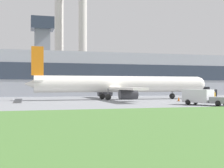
# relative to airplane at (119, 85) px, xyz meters

# --- Properties ---
(ground_plane) EXTENTS (400.00, 400.00, 0.00)m
(ground_plane) POSITION_rel_airplane_xyz_m (-1.49, -2.99, -2.60)
(ground_plane) COLOR gray
(terminal_building) EXTENTS (84.20, 12.02, 18.54)m
(terminal_building) POSITION_rel_airplane_xyz_m (-1.76, 23.77, 2.66)
(terminal_building) COLOR #9EA3AD
(terminal_building) RESTS_ON ground_plane
(smokestack_left) EXTENTS (3.45, 3.45, 36.40)m
(smokestack_left) POSITION_rel_airplane_xyz_m (-4.48, 56.34, 15.74)
(smokestack_left) COLOR beige
(smokestack_left) RESTS_ON ground_plane
(smokestack_right) EXTENTS (3.25, 3.25, 38.97)m
(smokestack_right) POSITION_rel_airplane_xyz_m (3.02, 52.10, 17.01)
(smokestack_right) COLOR beige
(smokestack_right) RESTS_ON ground_plane
(airplane) EXTENTS (32.80, 26.77, 8.85)m
(airplane) POSITION_rel_airplane_xyz_m (0.00, 0.00, 0.00)
(airplane) COLOR white
(airplane) RESTS_ON ground_plane
(pushback_tug) EXTENTS (4.39, 2.80, 2.21)m
(pushback_tug) POSITION_rel_airplane_xyz_m (17.38, 0.61, -1.59)
(pushback_tug) COLOR #232328
(pushback_tug) RESTS_ON ground_plane
(fuel_truck) EXTENTS (4.63, 6.01, 1.97)m
(fuel_truck) POSITION_rel_airplane_xyz_m (5.82, -17.34, -1.61)
(fuel_truck) COLOR gray
(fuel_truck) RESTS_ON ground_plane
(ground_crew_person) EXTENTS (0.43, 0.43, 1.73)m
(ground_crew_person) POSITION_rel_airplane_xyz_m (9.20, -14.71, -1.72)
(ground_crew_person) COLOR #23283D
(ground_crew_person) RESTS_ON ground_plane
(traffic_cone_near_nose) EXTENTS (0.50, 0.50, 0.74)m
(traffic_cone_near_nose) POSITION_rel_airplane_xyz_m (7.34, -8.03, -2.26)
(traffic_cone_near_nose) COLOR black
(traffic_cone_near_nose) RESTS_ON ground_plane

